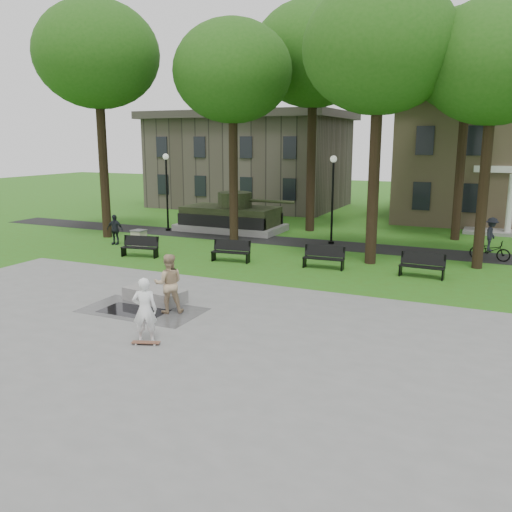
{
  "coord_description": "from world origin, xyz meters",
  "views": [
    {
      "loc": [
        8.8,
        -15.67,
        5.51
      ],
      "look_at": [
        0.82,
        1.79,
        1.4
      ],
      "focal_mm": 38.0,
      "sensor_mm": 36.0,
      "label": 1
    }
  ],
  "objects_px": {
    "friend_watching": "(169,283)",
    "park_bench_0": "(141,246)",
    "trash_bin": "(139,239)",
    "cyclist": "(491,243)",
    "skateboarder": "(145,310)",
    "concrete_block": "(155,295)"
  },
  "relations": [
    {
      "from": "skateboarder",
      "to": "cyclist",
      "type": "distance_m",
      "value": 17.54
    },
    {
      "from": "concrete_block",
      "to": "skateboarder",
      "type": "xyz_separation_m",
      "value": [
        2.04,
        -3.34,
        0.7
      ]
    },
    {
      "from": "concrete_block",
      "to": "friend_watching",
      "type": "relative_size",
      "value": 1.13
    },
    {
      "from": "skateboarder",
      "to": "cyclist",
      "type": "xyz_separation_m",
      "value": [
        8.35,
        15.42,
        -0.11
      ]
    },
    {
      "from": "cyclist",
      "to": "trash_bin",
      "type": "relative_size",
      "value": 2.11
    },
    {
      "from": "park_bench_0",
      "to": "trash_bin",
      "type": "height_order",
      "value": "park_bench_0"
    },
    {
      "from": "friend_watching",
      "to": "park_bench_0",
      "type": "relative_size",
      "value": 1.05
    },
    {
      "from": "park_bench_0",
      "to": "friend_watching",
      "type": "bearing_deg",
      "value": -57.74
    },
    {
      "from": "concrete_block",
      "to": "park_bench_0",
      "type": "xyz_separation_m",
      "value": [
        -4.98,
        5.96,
        0.28
      ]
    },
    {
      "from": "skateboarder",
      "to": "trash_bin",
      "type": "relative_size",
      "value": 1.92
    },
    {
      "from": "cyclist",
      "to": "friend_watching",
      "type": "bearing_deg",
      "value": 152.21
    },
    {
      "from": "cyclist",
      "to": "park_bench_0",
      "type": "relative_size",
      "value": 1.09
    },
    {
      "from": "friend_watching",
      "to": "cyclist",
      "type": "xyz_separation_m",
      "value": [
        9.23,
        12.92,
        -0.16
      ]
    },
    {
      "from": "friend_watching",
      "to": "park_bench_0",
      "type": "height_order",
      "value": "friend_watching"
    },
    {
      "from": "concrete_block",
      "to": "trash_bin",
      "type": "distance_m",
      "value": 9.96
    },
    {
      "from": "skateboarder",
      "to": "park_bench_0",
      "type": "bearing_deg",
      "value": -80.59
    },
    {
      "from": "cyclist",
      "to": "park_bench_0",
      "type": "bearing_deg",
      "value": 119.48
    },
    {
      "from": "friend_watching",
      "to": "trash_bin",
      "type": "height_order",
      "value": "friend_watching"
    },
    {
      "from": "concrete_block",
      "to": "skateboarder",
      "type": "relative_size",
      "value": 1.19
    },
    {
      "from": "friend_watching",
      "to": "cyclist",
      "type": "relative_size",
      "value": 0.96
    },
    {
      "from": "cyclist",
      "to": "trash_bin",
      "type": "xyz_separation_m",
      "value": [
        -16.73,
        -4.4,
        -0.34
      ]
    },
    {
      "from": "friend_watching",
      "to": "park_bench_0",
      "type": "bearing_deg",
      "value": -81.62
    }
  ]
}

